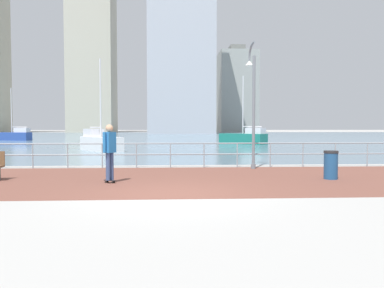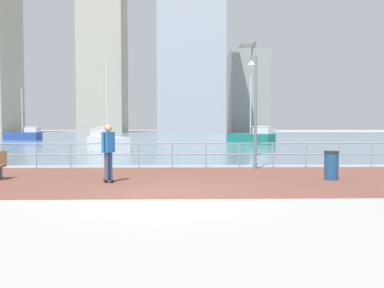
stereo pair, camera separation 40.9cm
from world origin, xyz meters
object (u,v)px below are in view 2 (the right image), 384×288
object	(u,v)px
sailboat_ivory	(24,135)
skateboarder	(108,148)
sailboat_teal	(106,142)
lamppost	(254,99)
sailboat_white	(252,138)
trash_bin	(331,165)

from	to	relation	value
sailboat_ivory	skateboarder	bearing A→B (deg)	-64.83
skateboarder	sailboat_teal	size ratio (longest dim) A/B	0.28
lamppost	sailboat_white	size ratio (longest dim) A/B	0.79
lamppost	sailboat_white	bearing A→B (deg)	80.05
sailboat_teal	sailboat_white	size ratio (longest dim) A/B	0.99
sailboat_teal	sailboat_ivory	bearing A→B (deg)	124.46
sailboat_ivory	trash_bin	bearing A→B (deg)	-55.96
skateboarder	sailboat_white	distance (m)	26.53
trash_bin	sailboat_teal	bearing A→B (deg)	123.49
lamppost	skateboarder	size ratio (longest dim) A/B	2.88
trash_bin	sailboat_ivory	xyz separation A→B (m)	(-23.88, 35.34, 0.12)
lamppost	sailboat_ivory	bearing A→B (deg)	124.54
skateboarder	trash_bin	xyz separation A→B (m)	(7.05, 0.46, -0.61)
sailboat_teal	sailboat_ivory	world-z (taller)	sailboat_teal
lamppost	sailboat_ivory	world-z (taller)	sailboat_ivory
sailboat_white	skateboarder	bearing A→B (deg)	-109.56
sailboat_ivory	sailboat_white	size ratio (longest dim) A/B	0.96
sailboat_ivory	sailboat_white	world-z (taller)	sailboat_white
sailboat_ivory	sailboat_white	xyz separation A→B (m)	(25.71, -10.80, 0.02)
skateboarder	sailboat_ivory	bearing A→B (deg)	115.17
sailboat_teal	sailboat_ivory	size ratio (longest dim) A/B	1.03
sailboat_teal	sailboat_ivory	distance (m)	24.31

